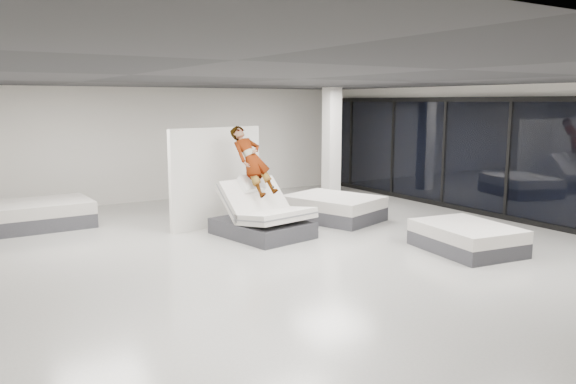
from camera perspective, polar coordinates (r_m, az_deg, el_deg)
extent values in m
plane|color=#B1AEA7|center=(10.50, 1.12, -6.31)|extent=(14.00, 14.00, 0.00)
plane|color=#262629|center=(10.13, 1.18, 11.41)|extent=(14.00, 14.00, 0.00)
cube|color=silver|center=(16.49, -12.20, 4.78)|extent=(12.00, 0.04, 3.20)
cube|color=silver|center=(14.34, 21.78, 3.71)|extent=(0.04, 14.00, 3.20)
cube|color=#36363B|center=(11.86, -2.65, -3.68)|extent=(1.77, 2.15, 0.34)
cube|color=white|center=(11.94, -3.45, -0.72)|extent=(1.57, 1.07, 0.84)
cube|color=slate|center=(11.94, -3.45, -0.72)|extent=(1.56, 0.95, 0.73)
cube|color=white|center=(11.44, -1.18, -2.46)|extent=(1.59, 1.22, 0.32)
cube|color=slate|center=(11.44, -1.18, -2.46)|extent=(1.61, 1.23, 0.14)
cube|color=silver|center=(11.95, -3.69, 0.88)|extent=(0.59, 0.45, 0.37)
imported|color=slate|center=(11.90, -3.61, 1.65)|extent=(0.90, 1.70, 1.27)
cube|color=black|center=(11.80, -1.70, 0.62)|extent=(0.07, 0.15, 0.08)
cube|color=silver|center=(12.77, -7.26, 1.51)|extent=(2.42, 0.65, 2.23)
cube|color=#36363B|center=(13.49, 4.61, -2.17)|extent=(2.17, 2.49, 0.31)
cube|color=white|center=(13.44, 4.63, -0.97)|extent=(2.17, 2.49, 0.26)
cube|color=#36363B|center=(11.20, 17.67, -5.03)|extent=(1.61, 2.01, 0.28)
cube|color=white|center=(11.14, 17.73, -3.76)|extent=(1.61, 2.01, 0.23)
cube|color=#36363B|center=(13.86, -23.85, -2.61)|extent=(2.18, 1.66, 0.32)
cube|color=white|center=(13.81, -23.92, -1.42)|extent=(2.18, 1.66, 0.27)
cube|color=silver|center=(16.14, 4.44, 4.87)|extent=(0.40, 0.40, 3.20)
cube|color=#212637|center=(14.28, 21.50, 3.09)|extent=(0.06, 13.40, 2.80)
cube|color=black|center=(14.48, 21.18, -2.38)|extent=(0.12, 13.40, 0.12)
cube|color=black|center=(14.21, 21.84, 8.75)|extent=(0.12, 13.40, 0.12)
cube|color=black|center=(14.28, 21.50, 3.09)|extent=(0.09, 0.08, 2.80)
cube|color=black|center=(15.55, 15.61, 3.84)|extent=(0.09, 0.08, 2.80)
cube|color=black|center=(16.97, 10.64, 4.44)|extent=(0.09, 0.08, 2.80)
cube|color=black|center=(18.49, 6.46, 4.92)|extent=(0.09, 0.08, 2.80)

